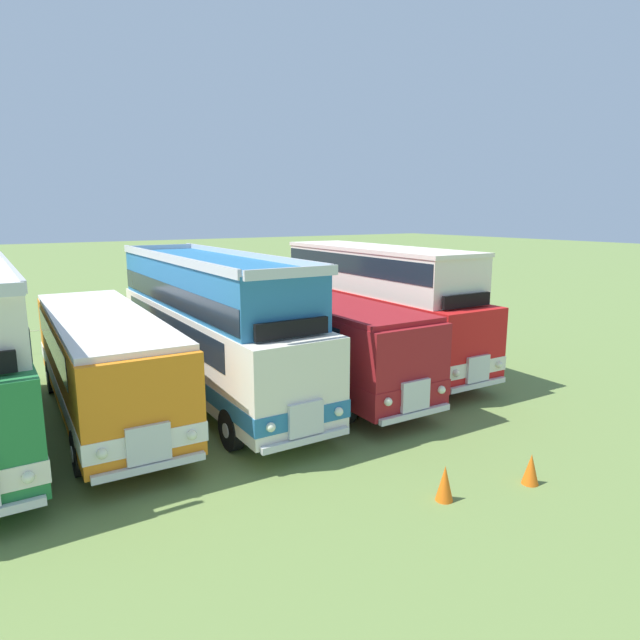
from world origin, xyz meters
TOP-DOWN VIEW (x-y plane):
  - ground_plane at (0.00, 0.00)m, footprint 200.00×200.00m
  - bus_second_in_row at (-3.28, 0.19)m, footprint 2.98×10.28m
  - bus_third_in_row at (0.00, 0.42)m, footprint 2.77×11.69m
  - bus_fourth_in_row at (3.28, 0.15)m, footprint 2.86×11.61m
  - bus_fifth_in_row at (6.57, 0.25)m, footprint 2.90×10.11m
  - cone_mid_row at (3.44, -8.91)m, footprint 0.36×0.36m
  - cone_far_end at (1.39, -8.40)m, footprint 0.36×0.36m
  - rope_fence_line at (0.00, 9.35)m, footprint 19.20×0.08m

SIDE VIEW (x-z plane):
  - ground_plane at x=0.00m, z-range 0.00..0.00m
  - cone_mid_row at x=3.44m, z-range 0.00..0.68m
  - cone_far_end at x=1.39m, z-range 0.00..0.75m
  - rope_fence_line at x=0.00m, z-range 0.12..1.17m
  - bus_second_in_row at x=-3.28m, z-range 0.26..3.25m
  - bus_fourth_in_row at x=3.28m, z-range 0.26..3.25m
  - bus_third_in_row at x=0.00m, z-range 0.10..4.62m
  - bus_fifth_in_row at x=6.57m, z-range 0.22..4.71m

